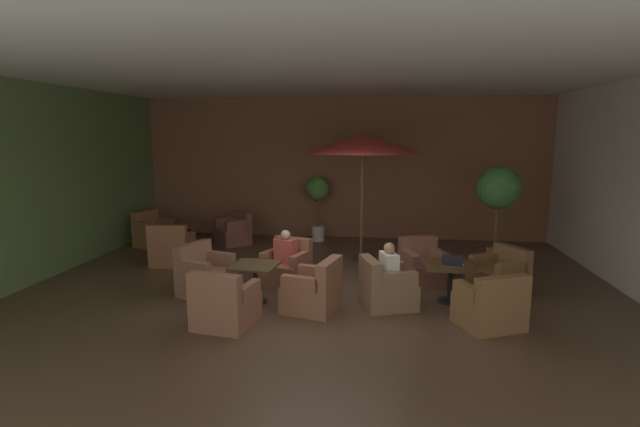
# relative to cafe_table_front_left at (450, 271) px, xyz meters

# --- Properties ---
(ground_plane) EXTENTS (10.53, 10.02, 0.02)m
(ground_plane) POSITION_rel_cafe_table_front_left_xyz_m (-2.15, -0.20, -0.52)
(ground_plane) COLOR #503B2A
(wall_back_brick) EXTENTS (10.53, 0.08, 3.63)m
(wall_back_brick) POSITION_rel_cafe_table_front_left_xyz_m (-2.15, 4.77, 1.30)
(wall_back_brick) COLOR brown
(wall_back_brick) RESTS_ON ground_plane
(wall_left_accent) EXTENTS (0.08, 10.02, 3.63)m
(wall_left_accent) POSITION_rel_cafe_table_front_left_xyz_m (-7.38, -0.20, 1.30)
(wall_left_accent) COLOR #5E7A46
(wall_left_accent) RESTS_ON ground_plane
(ceiling_slab) EXTENTS (10.53, 10.02, 0.06)m
(ceiling_slab) POSITION_rel_cafe_table_front_left_xyz_m (-2.15, -0.20, 3.15)
(ceiling_slab) COLOR silver
(ceiling_slab) RESTS_ON wall_back_brick
(cafe_table_front_left) EXTENTS (0.84, 0.84, 0.63)m
(cafe_table_front_left) POSITION_rel_cafe_table_front_left_xyz_m (0.00, 0.00, 0.00)
(cafe_table_front_left) COLOR black
(cafe_table_front_left) RESTS_ON ground_plane
(armchair_front_left_north) EXTENTS (0.93, 0.98, 0.80)m
(armchair_front_left_north) POSITION_rel_cafe_table_front_left_xyz_m (-0.34, 1.02, -0.21)
(armchair_front_left_north) COLOR brown
(armchair_front_left_north) RESTS_ON ground_plane
(armchair_front_left_east) EXTENTS (0.97, 0.92, 0.79)m
(armchair_front_left_east) POSITION_rel_cafe_table_front_left_xyz_m (-1.02, -0.35, -0.21)
(armchair_front_left_east) COLOR #826046
(armchair_front_left_east) RESTS_ON ground_plane
(armchair_front_left_south) EXTENTS (1.02, 0.97, 0.81)m
(armchair_front_left_south) POSITION_rel_cafe_table_front_left_xyz_m (0.43, -0.98, -0.21)
(armchair_front_left_south) COLOR brown
(armchair_front_left_south) RESTS_ON ground_plane
(armchair_front_left_west) EXTENTS (1.03, 1.03, 0.79)m
(armchair_front_left_west) POSITION_rel_cafe_table_front_left_xyz_m (0.92, 0.56, -0.21)
(armchair_front_left_west) COLOR brown
(armchair_front_left_west) RESTS_ON ground_plane
(cafe_table_front_right) EXTENTS (0.84, 0.84, 0.63)m
(cafe_table_front_right) POSITION_rel_cafe_table_front_left_xyz_m (-5.53, 2.73, -0.00)
(cafe_table_front_right) COLOR black
(cafe_table_front_right) RESTS_ON ground_plane
(armchair_front_right_north) EXTENTS (1.02, 1.02, 0.78)m
(armchair_front_right_north) POSITION_rel_cafe_table_front_left_xyz_m (-4.72, 3.53, -0.21)
(armchair_front_right_north) COLOR brown
(armchair_front_right_north) RESTS_ON ground_plane
(armchair_front_right_east) EXTENTS (0.92, 0.92, 0.85)m
(armchair_front_right_east) POSITION_rel_cafe_table_front_left_xyz_m (-6.61, 3.10, -0.20)
(armchair_front_right_east) COLOR brown
(armchair_front_right_east) RESTS_ON ground_plane
(armchair_front_right_south) EXTENTS (0.85, 0.83, 0.88)m
(armchair_front_right_south) POSITION_rel_cafe_table_front_left_xyz_m (-5.43, 1.58, -0.19)
(armchair_front_right_south) COLOR #935839
(armchair_front_right_south) RESTS_ON ground_plane
(cafe_table_mid_center) EXTENTS (0.77, 0.77, 0.63)m
(cafe_table_mid_center) POSITION_rel_cafe_table_front_left_xyz_m (-3.11, -0.41, -0.03)
(cafe_table_mid_center) COLOR black
(cafe_table_mid_center) RESTS_ON ground_plane
(armchair_mid_center_north) EXTENTS (0.92, 0.91, 0.83)m
(armchair_mid_center_north) POSITION_rel_cafe_table_front_left_xyz_m (-2.12, -0.66, -0.21)
(armchair_mid_center_north) COLOR #905A41
(armchair_mid_center_north) RESTS_ON ground_plane
(armchair_mid_center_east) EXTENTS (0.92, 0.90, 0.83)m
(armchair_mid_center_east) POSITION_rel_cafe_table_front_left_xyz_m (-2.78, 0.56, -0.21)
(armchair_mid_center_east) COLOR #91553D
(armchair_mid_center_east) RESTS_ON ground_plane
(armchair_mid_center_south) EXTENTS (0.93, 1.00, 0.85)m
(armchair_mid_center_south) POSITION_rel_cafe_table_front_left_xyz_m (-4.08, -0.09, -0.20)
(armchair_mid_center_south) COLOR #875C47
(armchair_mid_center_south) RESTS_ON ground_plane
(armchair_mid_center_west) EXTENTS (0.89, 0.91, 0.84)m
(armchair_mid_center_west) POSITION_rel_cafe_table_front_left_xyz_m (-3.28, -1.42, -0.21)
(armchair_mid_center_west) COLOR #8E5741
(armchair_mid_center_west) RESTS_ON ground_plane
(patio_umbrella_tall_red) EXTENTS (2.49, 2.49, 2.70)m
(patio_umbrella_tall_red) POSITION_rel_cafe_table_front_left_xyz_m (-1.53, 2.45, 1.98)
(patio_umbrella_tall_red) COLOR #2D2D2D
(patio_umbrella_tall_red) RESTS_ON ground_plane
(potted_tree_left_corner) EXTENTS (0.87, 0.87, 2.06)m
(potted_tree_left_corner) POSITION_rel_cafe_table_front_left_xyz_m (1.22, 2.33, 1.02)
(potted_tree_left_corner) COLOR #A6694C
(potted_tree_left_corner) RESTS_ON ground_plane
(potted_tree_mid_left) EXTENTS (0.58, 0.58, 1.64)m
(potted_tree_mid_left) POSITION_rel_cafe_table_front_left_xyz_m (-2.70, 4.16, 0.64)
(potted_tree_mid_left) COLOR silver
(potted_tree_mid_left) RESTS_ON ground_plane
(patron_blue_shirt) EXTENTS (0.42, 0.34, 0.59)m
(patron_blue_shirt) POSITION_rel_cafe_table_front_left_xyz_m (-2.80, 0.52, 0.15)
(patron_blue_shirt) COLOR #BA4A3D
(patron_blue_shirt) RESTS_ON ground_plane
(patron_by_window) EXTENTS (0.32, 0.44, 0.62)m
(patron_by_window) POSITION_rel_cafe_table_front_left_xyz_m (-0.98, -0.33, 0.17)
(patron_by_window) COLOR silver
(patron_by_window) RESTS_ON ground_plane
(iced_drink_cup) EXTENTS (0.08, 0.08, 0.11)m
(iced_drink_cup) POSITION_rel_cafe_table_front_left_xyz_m (0.05, 0.07, 0.17)
(iced_drink_cup) COLOR white
(iced_drink_cup) RESTS_ON cafe_table_front_left
(open_laptop) EXTENTS (0.36, 0.30, 0.20)m
(open_laptop) POSITION_rel_cafe_table_front_left_xyz_m (0.02, -0.10, 0.17)
(open_laptop) COLOR #9EA0A5
(open_laptop) RESTS_ON cafe_table_front_left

